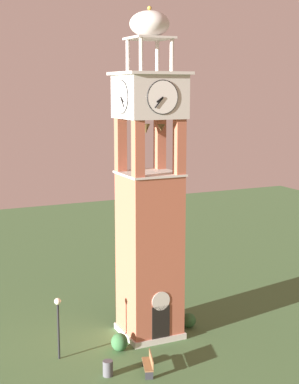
% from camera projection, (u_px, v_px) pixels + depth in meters
% --- Properties ---
extents(ground, '(80.00, 80.00, 0.00)m').
position_uv_depth(ground, '(150.00, 333.00, 34.43)').
color(ground, '#476B3D').
extents(clock_tower, '(3.65, 3.65, 18.70)m').
position_uv_depth(clock_tower, '(150.00, 208.00, 33.09)').
color(clock_tower, '#AD5B42').
rests_on(clock_tower, ground).
extents(park_bench, '(0.92, 1.66, 0.95)m').
position_uv_depth(park_bench, '(149.00, 364.00, 29.62)').
color(park_bench, brown).
rests_on(park_bench, ground).
extents(lamp_post, '(0.36, 0.36, 3.42)m').
position_uv_depth(lamp_post, '(58.00, 316.00, 30.80)').
color(lamp_post, black).
rests_on(lamp_post, ground).
extents(trash_bin, '(0.52, 0.52, 0.80)m').
position_uv_depth(trash_bin, '(108.00, 368.00, 29.31)').
color(trash_bin, '#4C4C51').
rests_on(trash_bin, ground).
extents(shrub_near_entry, '(0.86, 0.86, 0.89)m').
position_uv_depth(shrub_near_entry, '(189.00, 320.00, 35.26)').
color(shrub_near_entry, '#336638').
rests_on(shrub_near_entry, ground).
extents(shrub_left_of_tower, '(0.93, 0.93, 1.01)m').
position_uv_depth(shrub_left_of_tower, '(119.00, 342.00, 32.08)').
color(shrub_left_of_tower, '#336638').
rests_on(shrub_left_of_tower, ground).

